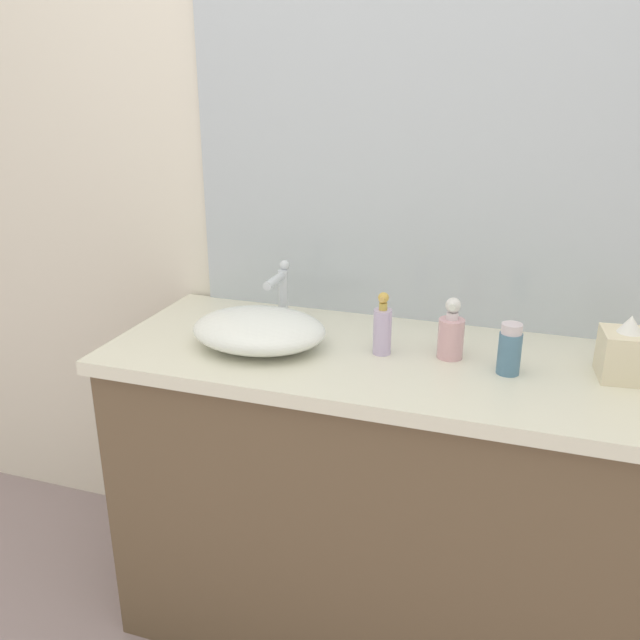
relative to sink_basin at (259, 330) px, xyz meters
The scene contains 9 objects.
bathroom_wall_rear 0.58m from the sink_basin, 60.49° to the left, with size 6.00×0.06×2.60m, color silver.
vanity_counter 0.57m from the sink_basin, ahead, with size 1.40×0.57×0.87m.
wall_mirror_panel 0.71m from the sink_basin, 46.67° to the left, with size 1.24×0.01×1.19m, color #B2BCC6.
sink_basin is the anchor object (origin of this frame).
faucet 0.17m from the sink_basin, 90.00° to the left, with size 0.03×0.14×0.18m.
soap_dispenser 0.32m from the sink_basin, ahead, with size 0.05×0.05×0.16m.
lotion_bottle 0.62m from the sink_basin, ahead, with size 0.05×0.05×0.12m.
perfume_bottle 0.49m from the sink_basin, ahead, with size 0.06×0.06×0.16m.
tissue_box 0.88m from the sink_basin, ahead, with size 0.12×0.12×0.15m.
Camera 1 is at (0.44, -1.10, 1.52)m, focal length 37.22 mm.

